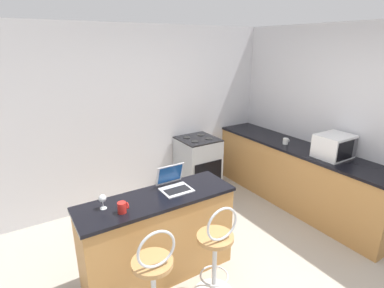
# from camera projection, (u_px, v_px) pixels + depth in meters

# --- Properties ---
(ground_plane) EXTENTS (20.00, 20.00, 0.00)m
(ground_plane) POSITION_uv_depth(u_px,v_px,m) (248.00, 287.00, 3.02)
(ground_plane) COLOR #ADA393
(wall_back) EXTENTS (12.00, 0.06, 2.60)m
(wall_back) POSITION_uv_depth(u_px,v_px,m) (146.00, 116.00, 4.51)
(wall_back) COLOR silver
(wall_back) RESTS_ON ground_plane
(wall_right) EXTENTS (0.06, 12.00, 2.60)m
(wall_right) POSITION_uv_depth(u_px,v_px,m) (382.00, 133.00, 3.65)
(wall_right) COLOR silver
(wall_right) RESTS_ON ground_plane
(breakfast_bar) EXTENTS (1.56, 0.51, 0.92)m
(breakfast_bar) POSITION_uv_depth(u_px,v_px,m) (159.00, 237.00, 3.06)
(breakfast_bar) COLOR #B27C42
(breakfast_bar) RESTS_ON ground_plane
(counter_right) EXTENTS (0.63, 2.87, 0.92)m
(counter_right) POSITION_uv_depth(u_px,v_px,m) (295.00, 175.00, 4.49)
(counter_right) COLOR #B27C42
(counter_right) RESTS_ON ground_plane
(bar_stool_near) EXTENTS (0.40, 0.40, 1.02)m
(bar_stool_near) POSITION_uv_depth(u_px,v_px,m) (154.00, 283.00, 2.45)
(bar_stool_near) COLOR silver
(bar_stool_near) RESTS_ON ground_plane
(bar_stool_far) EXTENTS (0.40, 0.40, 1.02)m
(bar_stool_far) POSITION_uv_depth(u_px,v_px,m) (216.00, 255.00, 2.76)
(bar_stool_far) COLOR silver
(bar_stool_far) RESTS_ON ground_plane
(laptop) EXTENTS (0.30, 0.30, 0.24)m
(laptop) POSITION_uv_depth(u_px,v_px,m) (174.00, 183.00, 3.07)
(laptop) COLOR silver
(laptop) RESTS_ON breakfast_bar
(microwave) EXTENTS (0.45, 0.37, 0.30)m
(microwave) POSITION_uv_depth(u_px,v_px,m) (334.00, 146.00, 3.88)
(microwave) COLOR white
(microwave) RESTS_ON counter_right
(stove_range) EXTENTS (0.58, 0.61, 0.92)m
(stove_range) POSITION_uv_depth(u_px,v_px,m) (198.00, 165.00, 4.85)
(stove_range) COLOR #9EA3A8
(stove_range) RESTS_ON ground_plane
(wine_glass_tall) EXTENTS (0.07, 0.07, 0.14)m
(wine_glass_tall) POSITION_uv_depth(u_px,v_px,m) (102.00, 199.00, 2.68)
(wine_glass_tall) COLOR silver
(wine_glass_tall) RESTS_ON breakfast_bar
(mug_white) EXTENTS (0.10, 0.08, 0.09)m
(mug_white) POSITION_uv_depth(u_px,v_px,m) (286.00, 141.00, 4.43)
(mug_white) COLOR white
(mug_white) RESTS_ON counter_right
(mug_red) EXTENTS (0.10, 0.08, 0.10)m
(mug_red) POSITION_uv_depth(u_px,v_px,m) (122.00, 207.00, 2.63)
(mug_red) COLOR red
(mug_red) RESTS_ON breakfast_bar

